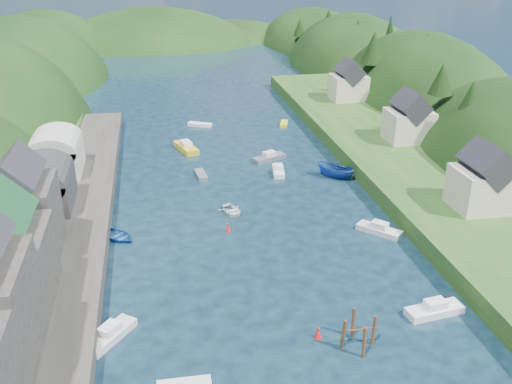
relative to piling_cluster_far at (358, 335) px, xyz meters
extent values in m
plane|color=black|center=(-4.34, 47.57, -1.20)|extent=(600.00, 600.00, 0.00)
ellipsoid|color=black|center=(-49.34, 115.57, -9.63)|extent=(44.00, 75.56, 48.19)
ellipsoid|color=black|center=(-49.34, 157.57, -8.02)|extent=(44.00, 75.56, 39.00)
ellipsoid|color=black|center=(40.66, 72.57, -9.60)|extent=(36.00, 75.56, 48.00)
ellipsoid|color=black|center=(40.66, 115.57, -8.98)|extent=(36.00, 75.56, 44.49)
ellipsoid|color=black|center=(40.66, 157.57, -7.50)|extent=(36.00, 75.56, 36.00)
ellipsoid|color=black|center=(-14.34, 167.57, -11.20)|extent=(80.00, 60.00, 44.00)
ellipsoid|color=black|center=(13.66, 177.57, -13.20)|extent=(70.00, 56.00, 36.00)
cone|color=black|center=(-44.85, 81.47, 7.19)|extent=(5.28, 5.28, 5.10)
cone|color=black|center=(-41.11, 101.61, 7.40)|extent=(4.07, 4.07, 5.21)
cone|color=black|center=(-43.83, 113.31, 8.54)|extent=(4.56, 4.56, 8.06)
cone|color=black|center=(-47.28, 124.54, 6.57)|extent=(4.75, 4.75, 4.86)
cone|color=black|center=(-45.46, 136.50, 7.85)|extent=(4.27, 4.27, 7.38)
cone|color=black|center=(31.24, 39.09, 8.84)|extent=(5.29, 5.29, 6.81)
cone|color=black|center=(30.33, 47.11, 10.83)|extent=(4.07, 4.07, 5.09)
cone|color=black|center=(35.50, 54.71, 6.63)|extent=(3.40, 3.40, 5.11)
cone|color=black|center=(38.51, 69.99, 10.19)|extent=(4.94, 4.94, 8.71)
cone|color=black|center=(29.72, 75.65, 11.18)|extent=(5.25, 5.25, 6.65)
cone|color=black|center=(38.87, 89.47, 11.63)|extent=(3.36, 3.36, 8.72)
cone|color=black|center=(36.94, 105.43, 9.57)|extent=(4.57, 4.57, 7.21)
cone|color=black|center=(36.98, 117.83, 7.96)|extent=(3.59, 3.59, 6.43)
cone|color=black|center=(34.95, 124.55, 10.59)|extent=(4.14, 4.14, 6.38)
cone|color=black|center=(29.74, 136.69, 7.10)|extent=(3.83, 3.83, 5.29)
cube|color=#2D2B28|center=(-28.34, 17.57, -0.20)|extent=(12.00, 110.00, 2.00)
cube|color=#2D2B28|center=(-30.34, 9.57, 4.30)|extent=(8.00, 9.00, 7.00)
cube|color=#2D2B28|center=(-30.34, 18.57, 4.80)|extent=(7.00, 8.00, 8.00)
cube|color=black|center=(-30.34, 18.57, 9.64)|extent=(5.15, 8.32, 5.15)
cube|color=#2D2D30|center=(-30.34, 30.57, 2.80)|extent=(7.00, 9.00, 4.00)
cylinder|color=#2D2D30|center=(-30.34, 30.57, 4.80)|extent=(7.00, 9.00, 7.00)
cube|color=#B2B2A8|center=(-30.34, 42.57, 2.80)|extent=(7.00, 9.00, 4.00)
cylinder|color=#B2B2A8|center=(-30.34, 42.57, 4.80)|extent=(7.00, 9.00, 7.00)
cube|color=#234719|center=(20.66, 37.57, 0.00)|extent=(16.00, 120.00, 2.40)
cube|color=beige|center=(22.66, 19.57, 3.70)|extent=(7.00, 6.00, 5.00)
cube|color=black|center=(22.66, 19.57, 7.04)|extent=(5.15, 6.24, 5.15)
cube|color=beige|center=(24.66, 45.57, 3.70)|extent=(7.00, 6.00, 5.00)
cube|color=black|center=(24.66, 45.57, 7.04)|extent=(5.15, 6.24, 5.15)
cube|color=beige|center=(23.66, 72.57, 3.70)|extent=(7.00, 6.00, 5.00)
cube|color=black|center=(23.66, 72.57, 7.04)|extent=(5.15, 6.24, 5.15)
cylinder|color=#382314|center=(1.40, 0.00, -0.03)|extent=(0.32, 0.32, 3.53)
cylinder|color=#382314|center=(0.00, 1.40, -0.03)|extent=(0.32, 0.32, 3.53)
cylinder|color=#382314|center=(-1.40, 0.00, -0.03)|extent=(0.32, 0.32, 3.53)
cylinder|color=#382314|center=(0.00, -1.40, -0.03)|extent=(0.32, 0.32, 3.53)
cylinder|color=#382314|center=(0.00, 0.00, 0.56)|extent=(3.35, 0.16, 0.16)
cone|color=red|center=(-3.09, 1.72, -0.75)|extent=(0.70, 0.70, 0.90)
sphere|color=red|center=(-3.09, 1.72, -0.25)|extent=(0.30, 0.30, 0.30)
cone|color=red|center=(-8.20, 23.35, -0.75)|extent=(0.70, 0.70, 0.90)
sphere|color=red|center=(-8.20, 23.35, -0.25)|extent=(0.30, 0.30, 0.30)
cube|color=gold|center=(-11.14, 53.89, -0.78)|extent=(4.05, 6.99, 0.93)
cube|color=silver|center=(-11.14, 53.89, 0.08)|extent=(2.15, 2.67, 0.70)
cube|color=white|center=(-7.59, 67.27, -0.91)|extent=(4.71, 3.44, 0.64)
cube|color=silver|center=(-21.34, 4.91, -0.85)|extent=(4.75, 5.40, 0.76)
cube|color=silver|center=(-21.34, 4.91, -0.08)|extent=(2.16, 2.27, 0.70)
cube|color=silver|center=(1.96, 40.92, -0.89)|extent=(2.31, 5.08, 0.69)
cube|color=silver|center=(1.96, 40.92, -0.16)|extent=(1.37, 1.86, 0.70)
imported|color=silver|center=(-6.97, 28.42, -0.90)|extent=(4.02, 4.90, 0.89)
imported|color=navy|center=(9.86, 37.57, -0.21)|extent=(5.87, 5.56, 2.27)
cube|color=yellow|center=(8.40, 64.99, -0.94)|extent=(2.40, 4.19, 0.56)
imported|color=#1C4D9C|center=(-21.34, 23.90, -0.84)|extent=(5.82, 5.92, 1.00)
cube|color=silver|center=(9.76, 19.63, -0.85)|extent=(5.04, 5.21, 0.76)
cube|color=silver|center=(9.76, 19.63, -0.08)|extent=(2.22, 2.25, 0.70)
cube|color=#555961|center=(-9.78, 41.78, -0.93)|extent=(1.78, 4.26, 0.58)
cube|color=silver|center=(8.77, 3.16, -0.84)|extent=(5.80, 2.59, 0.78)
cube|color=silver|center=(8.77, 3.16, -0.06)|extent=(2.12, 1.55, 0.70)
cube|color=#545660|center=(1.73, 46.69, -0.85)|extent=(5.82, 4.01, 0.78)
cube|color=silver|center=(1.73, 46.69, -0.07)|extent=(2.31, 1.99, 0.70)
camera|label=1|loc=(-16.03, -37.94, 31.28)|focal=40.00mm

